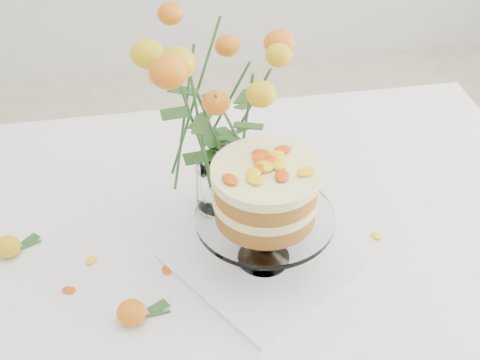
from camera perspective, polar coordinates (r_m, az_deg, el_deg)
name	(u,v)px	position (r m, az deg, el deg)	size (l,w,h in m)	color
table	(223,256)	(1.41, -1.49, -6.52)	(1.43, 0.93, 0.76)	tan
napkin	(263,260)	(1.28, 2.01, -6.86)	(0.29, 0.29, 0.01)	white
cake_stand	(265,198)	(1.17, 2.18, -1.51)	(0.25, 0.25, 0.23)	white
rose_vase	(216,103)	(1.24, -2.08, 6.54)	(0.33, 0.33, 0.44)	white
loose_rose_near	(8,247)	(1.36, -19.20, -5.39)	(0.08, 0.05, 0.04)	gold
loose_rose_far	(132,313)	(1.19, -9.24, -11.11)	(0.09, 0.05, 0.04)	#C74209
stray_petal_a	(167,270)	(1.27, -6.26, -7.64)	(0.03, 0.02, 0.00)	yellow
stray_petal_b	(223,279)	(1.25, -1.49, -8.43)	(0.03, 0.02, 0.00)	yellow
stray_petal_c	(248,292)	(1.23, 0.67, -9.55)	(0.03, 0.02, 0.00)	yellow
stray_petal_d	(91,260)	(1.31, -12.58, -6.70)	(0.03, 0.02, 0.00)	yellow
stray_petal_e	(69,290)	(1.27, -14.39, -9.10)	(0.03, 0.02, 0.00)	yellow
stray_petal_f	(377,236)	(1.36, 11.64, -4.73)	(0.03, 0.02, 0.00)	yellow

